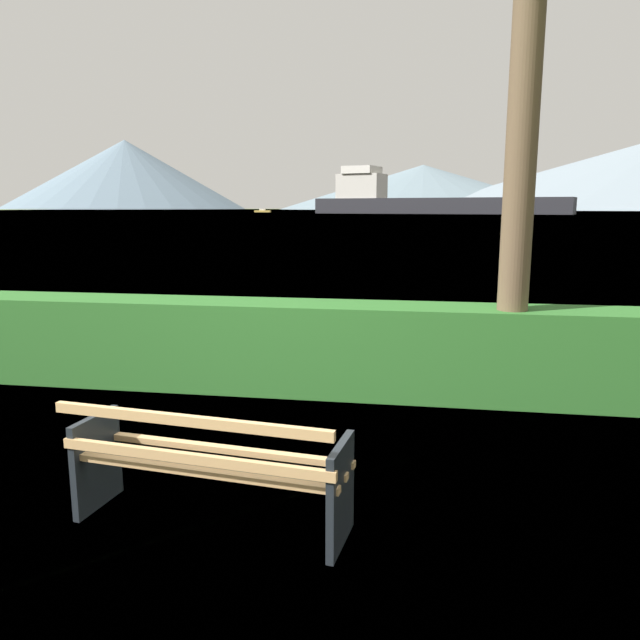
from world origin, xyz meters
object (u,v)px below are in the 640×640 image
sailboat_mid (263,211)px  tender_far (537,212)px  cargo_ship_large (418,200)px  park_bench (208,466)px

sailboat_mid → tender_far: size_ratio=0.86×
cargo_ship_large → sailboat_mid: (-61.78, 42.72, -3.70)m
park_bench → sailboat_mid: size_ratio=0.30×
park_bench → cargo_ship_large: bearing=90.1°
cargo_ship_large → tender_far: (41.89, 32.37, -3.76)m
cargo_ship_large → sailboat_mid: size_ratio=12.34×
park_bench → tender_far: bearing=79.7°
cargo_ship_large → tender_far: 53.07m
park_bench → tender_far: size_ratio=0.26×
park_bench → tender_far: 231.05m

